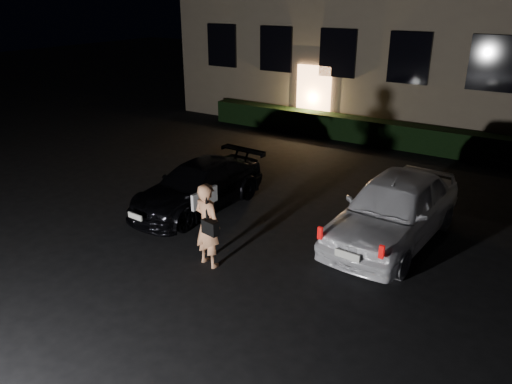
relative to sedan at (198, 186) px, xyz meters
The scene contains 5 objects.
ground 3.64m from the sedan, 46.66° to the right, with size 80.00×80.00×0.00m, color black.
hedge 8.26m from the sedan, 72.61° to the left, with size 15.00×0.70×0.85m, color black.
sedan is the anchor object (origin of this frame).
hatch 4.74m from the sedan, 10.64° to the left, with size 2.05×4.47×1.48m.
man 2.90m from the sedan, 47.25° to the right, with size 0.72×0.53×1.72m.
Camera 1 is at (4.98, -6.32, 5.04)m, focal length 35.00 mm.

